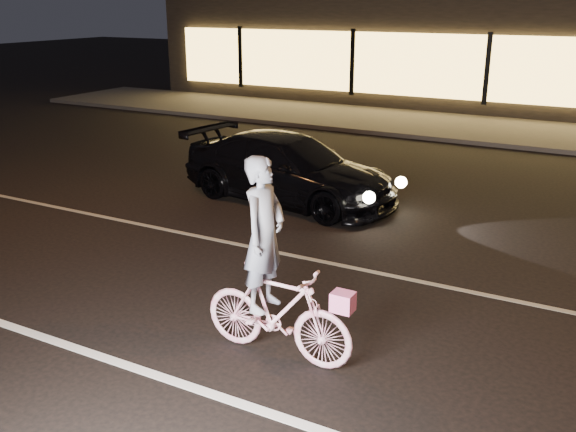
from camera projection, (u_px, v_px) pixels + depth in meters
The scene contains 7 objects.
ground at pixel (214, 309), 7.91m from camera, with size 90.00×90.00×0.00m, color black.
lane_stripe_near at pixel (132, 367), 6.66m from camera, with size 60.00×0.12×0.01m, color silver.
lane_stripe_far at pixel (291, 255), 9.57m from camera, with size 60.00×0.10×0.01m, color gray.
sidewalk at pixel (469, 128), 18.72m from camera, with size 30.00×4.00×0.12m, color #383533.
storefront at pixel (514, 43), 23.02m from camera, with size 25.40×8.42×4.20m.
cyclist at pixel (274, 289), 6.65m from camera, with size 1.73×0.60×2.18m.
sedan at pixel (289, 169), 11.98m from camera, with size 4.48×2.31×1.24m.
Camera 1 is at (4.19, -5.83, 3.63)m, focal length 40.00 mm.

